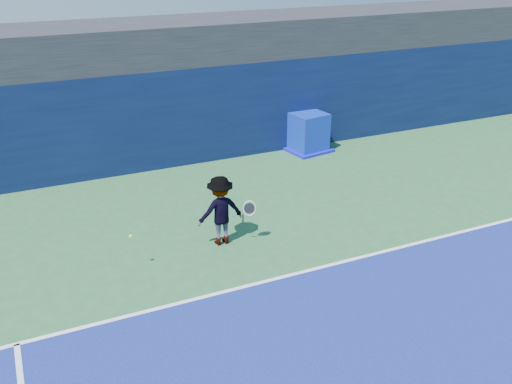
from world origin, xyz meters
TOP-DOWN VIEW (x-y plane):
  - ground at (0.00, 0.00)m, footprint 80.00×80.00m
  - baseline at (0.00, 3.00)m, footprint 24.00×0.10m
  - stadium_band at (0.00, 11.50)m, footprint 36.00×3.00m
  - back_wall_assembly at (-0.00, 10.50)m, footprint 36.00×1.03m
  - equipment_cart at (4.52, 9.67)m, footprint 1.53×1.53m
  - tennis_player at (-0.39, 4.94)m, footprint 1.28×0.70m
  - tennis_ball at (-2.54, 4.59)m, footprint 0.08×0.08m

SIDE VIEW (x-z plane):
  - ground at x=0.00m, z-range 0.00..0.00m
  - baseline at x=0.00m, z-range 0.01..0.01m
  - equipment_cart at x=4.52m, z-range -0.06..1.23m
  - tennis_ball at x=-2.54m, z-range 0.78..0.86m
  - tennis_player at x=-0.39m, z-range 0.00..1.66m
  - back_wall_assembly at x=0.00m, z-range 0.00..3.00m
  - stadium_band at x=0.00m, z-range 3.00..4.20m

